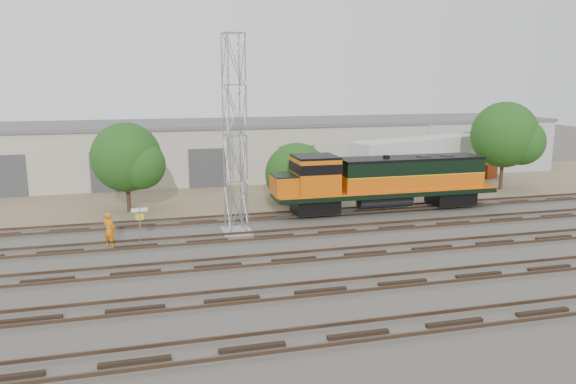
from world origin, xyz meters
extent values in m
plane|color=#47423A|center=(0.00, 0.00, 0.00)|extent=(140.00, 140.00, 0.00)
cube|color=#726047|center=(0.00, 15.00, 0.01)|extent=(80.00, 16.00, 0.02)
cube|color=black|center=(0.00, -12.00, 0.07)|extent=(80.00, 2.40, 0.14)
cube|color=#4C3828|center=(0.00, -12.75, 0.21)|extent=(80.00, 0.08, 0.14)
cube|color=#4C3828|center=(0.00, -11.25, 0.21)|extent=(80.00, 0.08, 0.14)
cube|color=black|center=(0.00, -7.50, 0.07)|extent=(80.00, 2.40, 0.14)
cube|color=#4C3828|center=(0.00, -8.25, 0.21)|extent=(80.00, 0.08, 0.14)
cube|color=#4C3828|center=(0.00, -6.75, 0.21)|extent=(80.00, 0.08, 0.14)
cube|color=black|center=(0.00, -3.00, 0.07)|extent=(80.00, 2.40, 0.14)
cube|color=#4C3828|center=(0.00, -3.75, 0.21)|extent=(80.00, 0.08, 0.14)
cube|color=#4C3828|center=(0.00, -2.25, 0.21)|extent=(80.00, 0.08, 0.14)
cube|color=black|center=(0.00, 1.50, 0.07)|extent=(80.00, 2.40, 0.14)
cube|color=#4C3828|center=(0.00, 0.75, 0.21)|extent=(80.00, 0.08, 0.14)
cube|color=#4C3828|center=(0.00, 2.25, 0.21)|extent=(80.00, 0.08, 0.14)
cube|color=black|center=(0.00, 6.00, 0.07)|extent=(80.00, 2.40, 0.14)
cube|color=#4C3828|center=(0.00, 5.25, 0.21)|extent=(80.00, 0.08, 0.14)
cube|color=#4C3828|center=(0.00, 6.75, 0.21)|extent=(80.00, 0.08, 0.14)
cube|color=#B8AD99|center=(0.00, 23.00, 2.50)|extent=(58.00, 10.00, 5.00)
cube|color=#59595B|center=(0.00, 23.00, 5.15)|extent=(58.40, 10.40, 0.30)
cube|color=#999993|center=(22.00, 17.95, 2.50)|extent=(14.00, 0.10, 5.00)
cube|color=#333335|center=(-22.00, 17.94, 1.70)|extent=(3.20, 0.12, 3.40)
cube|color=#333335|center=(-14.00, 17.94, 1.70)|extent=(3.20, 0.12, 3.40)
cube|color=#333335|center=(-6.00, 17.94, 1.70)|extent=(3.20, 0.12, 3.40)
cube|color=#333335|center=(2.00, 17.94, 1.70)|extent=(3.20, 0.12, 3.40)
cube|color=#333335|center=(10.00, 17.94, 1.70)|extent=(3.20, 0.12, 3.40)
cube|color=#333335|center=(18.00, 17.94, 1.70)|extent=(3.20, 0.12, 3.40)
cube|color=black|center=(-0.04, 6.00, 0.76)|extent=(3.05, 2.28, 0.95)
cube|color=black|center=(10.42, 6.00, 0.76)|extent=(3.05, 2.28, 0.95)
cube|color=black|center=(5.19, 6.00, 1.40)|extent=(16.18, 2.85, 0.33)
cylinder|color=black|center=(5.19, 6.00, 0.80)|extent=(4.00, 1.05, 1.05)
cube|color=#CD5509|center=(7.09, 6.00, 2.14)|extent=(10.47, 2.47, 1.14)
cube|color=black|center=(7.09, 6.00, 3.18)|extent=(10.47, 2.47, 0.95)
cube|color=black|center=(7.09, 6.00, 3.75)|extent=(10.47, 2.47, 0.19)
cube|color=#CD5509|center=(-0.04, 6.00, 2.80)|extent=(2.85, 2.85, 2.47)
cube|color=black|center=(-0.04, 6.00, 4.11)|extent=(2.85, 2.85, 0.15)
cube|color=#CD5509|center=(-2.23, 6.00, 2.23)|extent=(1.52, 2.28, 1.33)
cube|color=gray|center=(-6.00, 3.12, 0.10)|extent=(1.76, 1.76, 0.20)
cylinder|color=gray|center=(-6.53, 3.65, 6.05)|extent=(0.09, 0.09, 11.70)
cylinder|color=gray|center=(-5.46, 3.65, 6.05)|extent=(0.09, 0.09, 11.70)
cylinder|color=gray|center=(-6.53, 2.58, 6.05)|extent=(0.09, 0.09, 11.70)
cylinder|color=gray|center=(-5.46, 2.58, 6.05)|extent=(0.09, 0.09, 11.70)
cylinder|color=gray|center=(-11.72, 1.86, 1.11)|extent=(0.07, 0.07, 2.23)
cube|color=white|center=(-11.72, 1.86, 2.08)|extent=(0.91, 0.15, 0.22)
cube|color=yellow|center=(-11.72, 1.86, 1.67)|extent=(0.46, 0.10, 0.35)
imported|color=orange|center=(-13.41, 2.02, 1.00)|extent=(0.87, 0.80, 1.99)
cube|color=silver|center=(11.71, 13.80, 2.81)|extent=(13.91, 7.18, 2.86)
cube|color=black|center=(16.81, 15.60, 0.53)|extent=(3.28, 3.34, 1.06)
cube|color=black|center=(7.07, 11.04, 0.69)|extent=(0.16, 0.16, 1.38)
cube|color=black|center=(6.36, 13.04, 0.69)|extent=(0.16, 0.16, 1.38)
cube|color=navy|center=(14.25, 17.17, 0.75)|extent=(1.97, 1.90, 1.50)
cube|color=maroon|center=(20.15, 16.00, 0.70)|extent=(1.87, 1.81, 1.40)
cylinder|color=#382619|center=(-12.49, 10.47, 1.11)|extent=(0.30, 0.30, 2.22)
sphere|color=#1C4313|center=(-12.49, 10.47, 3.92)|extent=(4.85, 4.85, 4.85)
sphere|color=#1C4313|center=(-11.52, 9.75, 3.44)|extent=(3.40, 3.40, 3.40)
cylinder|color=#382619|center=(-0.06, 10.64, 0.22)|extent=(0.33, 0.33, 0.44)
sphere|color=#1C4313|center=(-0.06, 10.64, 2.13)|extent=(4.83, 4.83, 4.83)
sphere|color=#1C4313|center=(0.91, 9.92, 1.65)|extent=(3.38, 3.38, 3.38)
cylinder|color=#382619|center=(18.06, 10.81, 1.38)|extent=(0.32, 0.32, 2.75)
sphere|color=#1C4313|center=(18.06, 10.81, 4.68)|extent=(5.50, 5.50, 5.50)
sphere|color=#1C4313|center=(19.16, 9.98, 4.13)|extent=(3.85, 3.85, 3.85)
camera|label=1|loc=(-11.42, -29.98, 9.43)|focal=35.00mm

